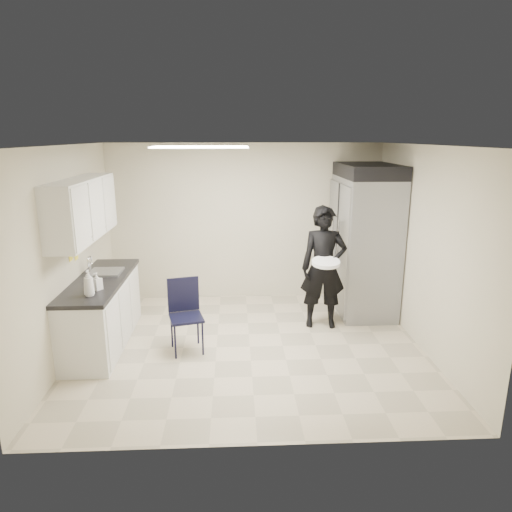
{
  "coord_description": "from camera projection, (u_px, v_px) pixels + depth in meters",
  "views": [
    {
      "loc": [
        -0.19,
        -5.53,
        2.72
      ],
      "look_at": [
        0.09,
        0.2,
        1.19
      ],
      "focal_mm": 32.0,
      "sensor_mm": 36.0,
      "label": 1
    }
  ],
  "objects": [
    {
      "name": "sink",
      "position": [
        106.0,
        276.0,
        6.17
      ],
      "size": [
        0.42,
        0.4,
        0.14
      ],
      "primitive_type": "cube",
      "color": "gray",
      "rests_on": "countertop"
    },
    {
      "name": "countertop",
      "position": [
        99.0,
        281.0,
        5.92
      ],
      "size": [
        0.64,
        1.95,
        0.05
      ],
      "primitive_type": "cube",
      "color": "black",
      "rests_on": "lower_counter"
    },
    {
      "name": "soap_bottle_a",
      "position": [
        89.0,
        283.0,
        5.26
      ],
      "size": [
        0.13,
        0.13,
        0.31
      ],
      "primitive_type": "imported",
      "rotation": [
        0.0,
        0.0,
        0.07
      ],
      "color": "silver",
      "rests_on": "countertop"
    },
    {
      "name": "back_wall",
      "position": [
        245.0,
        222.0,
        7.64
      ],
      "size": [
        4.5,
        0.0,
        4.5
      ],
      "primitive_type": "plane",
      "rotation": [
        1.57,
        0.0,
        0.0
      ],
      "color": "beige",
      "rests_on": "floor"
    },
    {
      "name": "left_wall",
      "position": [
        67.0,
        254.0,
        5.61
      ],
      "size": [
        0.0,
        4.0,
        4.0
      ],
      "primitive_type": "plane",
      "rotation": [
        1.57,
        0.0,
        1.57
      ],
      "color": "beige",
      "rests_on": "floor"
    },
    {
      "name": "fridge_compressor",
      "position": [
        369.0,
        171.0,
        6.8
      ],
      "size": [
        0.8,
        1.35,
        0.2
      ],
      "primitive_type": "cube",
      "color": "black",
      "rests_on": "commercial_fridge"
    },
    {
      "name": "ceiling_panel",
      "position": [
        200.0,
        147.0,
        5.74
      ],
      "size": [
        1.2,
        0.6,
        0.02
      ],
      "primitive_type": "cube",
      "color": "white",
      "rests_on": "ceiling"
    },
    {
      "name": "floor",
      "position": [
        250.0,
        347.0,
        6.05
      ],
      "size": [
        4.5,
        4.5,
        0.0
      ],
      "primitive_type": "plane",
      "color": "#BEB095",
      "rests_on": "ground"
    },
    {
      "name": "soap_bottle_b",
      "position": [
        97.0,
        281.0,
        5.47
      ],
      "size": [
        0.14,
        0.14,
        0.22
      ],
      "primitive_type": "imported",
      "rotation": [
        0.0,
        0.0,
        -0.57
      ],
      "color": "#AEADB9",
      "rests_on": "countertop"
    },
    {
      "name": "right_wall",
      "position": [
        425.0,
        250.0,
        5.82
      ],
      "size": [
        0.0,
        4.0,
        4.0
      ],
      "primitive_type": "plane",
      "rotation": [
        1.57,
        0.0,
        -1.57
      ],
      "color": "beige",
      "rests_on": "floor"
    },
    {
      "name": "towel_dispenser",
      "position": [
        104.0,
        211.0,
        6.83
      ],
      "size": [
        0.22,
        0.3,
        0.35
      ],
      "primitive_type": "cube",
      "color": "black",
      "rests_on": "left_wall"
    },
    {
      "name": "man_tuxedo",
      "position": [
        323.0,
        268.0,
        6.5
      ],
      "size": [
        0.68,
        0.48,
        1.77
      ],
      "primitive_type": "imported",
      "rotation": [
        0.0,
        0.0,
        -0.08
      ],
      "color": "black",
      "rests_on": "floor"
    },
    {
      "name": "lower_counter",
      "position": [
        102.0,
        313.0,
        6.04
      ],
      "size": [
        0.6,
        1.9,
        0.86
      ],
      "primitive_type": "cube",
      "color": "silver",
      "rests_on": "floor"
    },
    {
      "name": "bucket_lid",
      "position": [
        326.0,
        262.0,
        6.22
      ],
      "size": [
        0.42,
        0.42,
        0.05
      ],
      "primitive_type": "cylinder",
      "rotation": [
        0.0,
        0.0,
        -0.08
      ],
      "color": "white",
      "rests_on": "man_tuxedo"
    },
    {
      "name": "upper_cabinets",
      "position": [
        82.0,
        209.0,
        5.67
      ],
      "size": [
        0.35,
        1.8,
        0.75
      ],
      "primitive_type": "cube",
      "color": "silver",
      "rests_on": "left_wall"
    },
    {
      "name": "folding_chair",
      "position": [
        186.0,
        318.0,
        5.82
      ],
      "size": [
        0.49,
        0.49,
        0.91
      ],
      "primitive_type": "cube",
      "rotation": [
        0.0,
        0.0,
        0.25
      ],
      "color": "black",
      "rests_on": "floor"
    },
    {
      "name": "notice_sticker_left",
      "position": [
        71.0,
        258.0,
        5.73
      ],
      "size": [
        0.0,
        0.12,
        0.07
      ],
      "primitive_type": "cube",
      "color": "yellow",
      "rests_on": "left_wall"
    },
    {
      "name": "notice_sticker_right",
      "position": [
        76.0,
        257.0,
        5.93
      ],
      "size": [
        0.0,
        0.12,
        0.07
      ],
      "primitive_type": "cube",
      "color": "yellow",
      "rests_on": "left_wall"
    },
    {
      "name": "commercial_fridge",
      "position": [
        364.0,
        246.0,
        7.09
      ],
      "size": [
        0.8,
        1.35,
        2.1
      ],
      "primitive_type": "cube",
      "color": "gray",
      "rests_on": "floor"
    },
    {
      "name": "ceiling",
      "position": [
        249.0,
        145.0,
        5.38
      ],
      "size": [
        4.5,
        4.5,
        0.0
      ],
      "primitive_type": "plane",
      "rotation": [
        3.14,
        0.0,
        0.0
      ],
      "color": "silver",
      "rests_on": "back_wall"
    },
    {
      "name": "faucet",
      "position": [
        90.0,
        266.0,
        6.12
      ],
      "size": [
        0.02,
        0.02,
        0.24
      ],
      "primitive_type": "cylinder",
      "color": "silver",
      "rests_on": "countertop"
    }
  ]
}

